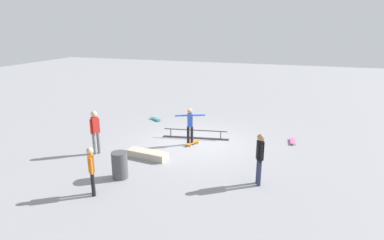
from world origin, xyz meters
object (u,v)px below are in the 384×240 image
object	(u,v)px
loose_skateboard_pink	(293,141)
loose_skateboard_teal	(156,119)
skate_ledge	(147,154)
skateboard_main	(193,143)
bystander_black_shirt	(260,156)
bystander_orange_shirt	(92,168)
skater_main	(190,124)
bystander_red_shirt	(95,130)
trash_bin	(120,165)
grind_rail	(195,134)

from	to	relation	value
loose_skateboard_pink	loose_skateboard_teal	xyz separation A→B (m)	(7.10, -1.24, 0.00)
skate_ledge	skateboard_main	distance (m)	2.30
skate_ledge	bystander_black_shirt	world-z (taller)	bystander_black_shirt
bystander_black_shirt	bystander_orange_shirt	bearing A→B (deg)	-83.61
skater_main	loose_skateboard_pink	world-z (taller)	skater_main
loose_skateboard_pink	bystander_red_shirt	bearing A→B (deg)	113.39
bystander_orange_shirt	loose_skateboard_teal	size ratio (longest dim) A/B	1.97
skate_ledge	loose_skateboard_pink	world-z (taller)	skate_ledge
skate_ledge	skateboard_main	bearing A→B (deg)	-122.24
bystander_orange_shirt	bystander_red_shirt	size ratio (longest dim) A/B	0.87
loose_skateboard_teal	trash_bin	distance (m)	6.78
skater_main	trash_bin	xyz separation A→B (m)	(1.23, 3.69, -0.46)
skateboard_main	bystander_black_shirt	bearing A→B (deg)	-108.79
skateboard_main	bystander_orange_shirt	world-z (taller)	bystander_orange_shirt
skater_main	trash_bin	world-z (taller)	skater_main
grind_rail	skater_main	distance (m)	1.10
skate_ledge	loose_skateboard_teal	world-z (taller)	skate_ledge
skate_ledge	skateboard_main	size ratio (longest dim) A/B	2.00
bystander_black_shirt	loose_skateboard_pink	world-z (taller)	bystander_black_shirt
skateboard_main	bystander_black_shirt	distance (m)	4.26
trash_bin	bystander_red_shirt	bearing A→B (deg)	-38.59
skater_main	skateboard_main	size ratio (longest dim) A/B	1.94
bystander_red_shirt	trash_bin	bearing A→B (deg)	85.85
skater_main	skateboard_main	xyz separation A→B (m)	(-0.12, -0.05, -0.84)
loose_skateboard_pink	bystander_orange_shirt	bearing A→B (deg)	136.01
grind_rail	skater_main	size ratio (longest dim) A/B	1.91
skate_ledge	loose_skateboard_pink	distance (m)	6.35
skate_ledge	skater_main	size ratio (longest dim) A/B	1.03
skateboard_main	bystander_red_shirt	xyz separation A→B (m)	(3.31, 2.18, 0.92)
bystander_red_shirt	trash_bin	xyz separation A→B (m)	(-1.96, 1.57, -0.54)
bystander_orange_shirt	trash_bin	world-z (taller)	bystander_orange_shirt
bystander_black_shirt	loose_skateboard_pink	bearing A→B (deg)	148.47
skate_ledge	bystander_black_shirt	size ratio (longest dim) A/B	0.95
trash_bin	bystander_black_shirt	bearing A→B (deg)	-167.72
bystander_red_shirt	loose_skateboard_pink	distance (m)	8.32
grind_rail	bystander_orange_shirt	size ratio (longest dim) A/B	1.97
loose_skateboard_pink	trash_bin	bearing A→B (deg)	130.95
loose_skateboard_teal	skateboard_main	bearing A→B (deg)	170.69
bystander_red_shirt	trash_bin	distance (m)	2.57
bystander_black_shirt	grind_rail	bearing A→B (deg)	-156.65
bystander_red_shirt	loose_skateboard_teal	size ratio (longest dim) A/B	2.26
grind_rail	bystander_red_shirt	xyz separation A→B (m)	(3.18, 2.94, 0.82)
bystander_red_shirt	skater_main	bearing A→B (deg)	158.11
grind_rail	bystander_black_shirt	xyz separation A→B (m)	(-3.24, 3.53, 0.79)
loose_skateboard_teal	bystander_red_shirt	bearing A→B (deg)	120.42
skater_main	bystander_orange_shirt	size ratio (longest dim) A/B	1.03
bystander_orange_shirt	bystander_red_shirt	bearing A→B (deg)	175.99
bystander_black_shirt	bystander_red_shirt	size ratio (longest dim) A/B	0.98
skater_main	loose_skateboard_teal	world-z (taller)	skater_main
bystander_orange_shirt	bystander_red_shirt	world-z (taller)	bystander_red_shirt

